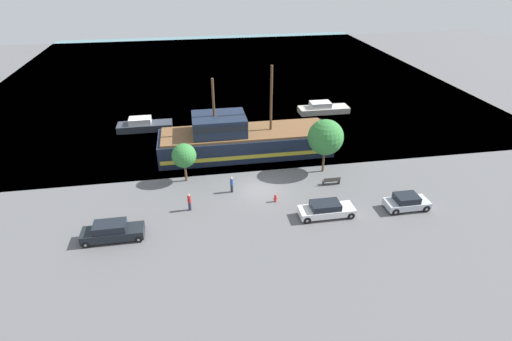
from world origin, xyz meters
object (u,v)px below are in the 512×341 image
Objects in this scene: parked_car_curb_mid at (407,202)px; bench_promenade_east at (331,181)px; pedestrian_walking_far at (189,202)px; pirate_ship at (243,139)px; fire_hydrant at (275,198)px; pedestrian_walking_near at (232,185)px; parked_car_curb_rear at (326,209)px; parked_car_curb_front at (112,231)px; moored_boat_outer at (323,108)px; moored_boat_dockside at (144,125)px.

bench_promenade_east is at bearing 134.99° from parked_car_curb_mid.
parked_car_curb_mid is 19.91m from pedestrian_walking_far.
pirate_ship is 5.32× the size of parked_car_curb_mid.
fire_hydrant is 0.43× the size of bench_promenade_east.
pedestrian_walking_near is (-15.49, 5.63, 0.12)m from parked_car_curb_mid.
parked_car_curb_mid is 2.24× the size of bench_promenade_east.
pedestrian_walking_far is at bearing -179.81° from fire_hydrant.
parked_car_curb_rear reaches higher than fire_hydrant.
parked_car_curb_rear is at bearing -37.91° from fire_hydrant.
fire_hydrant is (-3.96, 3.08, -0.31)m from parked_car_curb_rear.
parked_car_curb_front is 1.25× the size of parked_car_curb_mid.
bench_promenade_east is (-5.64, -20.14, -0.17)m from moored_boat_outer.
pirate_ship reaches higher than fire_hydrant.
moored_boat_outer is 25.37m from pedestrian_walking_near.
parked_car_curb_mid is (-0.31, -25.48, 0.11)m from moored_boat_outer.
pedestrian_walking_far is (-11.98, 3.06, 0.14)m from parked_car_curb_rear.
parked_car_curb_rear is (-7.99, -25.38, 0.11)m from moored_boat_outer.
moored_boat_dockside is 4.26× the size of pedestrian_walking_near.
pirate_ship reaches higher than moored_boat_dockside.
moored_boat_dockside is at bearing 87.93° from parked_car_curb_front.
parked_car_curb_mid is at bearing -46.76° from pirate_ship.
bench_promenade_east is 10.17m from pedestrian_walking_near.
bench_promenade_east is at bearing -47.89° from pirate_ship.
moored_boat_outer is (13.51, 11.44, -1.16)m from pirate_ship.
moored_boat_dockside is 23.32m from parked_car_curb_front.
moored_boat_dockside reaches higher than moored_boat_outer.
bench_promenade_east is 1.04× the size of pedestrian_walking_far.
bench_promenade_east is 1.07× the size of pedestrian_walking_near.
pirate_ship is 2.87× the size of moored_boat_outer.
parked_car_curb_front is 11.96m from pedestrian_walking_near.
moored_boat_outer is at bearing 48.18° from pedestrian_walking_far.
parked_car_curb_rear is (-7.68, 0.10, -0.00)m from parked_car_curb_mid.
pedestrian_walking_far is (-14.33, -2.18, 0.42)m from bench_promenade_east.
fire_hydrant is (1.57, -10.85, -1.36)m from pirate_ship.
pedestrian_walking_near is at bearing 144.72° from parked_car_curb_rear.
fire_hydrant is at bearing -32.39° from pedestrian_walking_near.
moored_boat_outer is at bearing 61.82° from fire_hydrant.
parked_car_curb_mid is at bearing -45.01° from bench_promenade_east.
pirate_ship is 15.14m from moored_boat_dockside.
parked_car_curb_front is 2.92× the size of pedestrian_walking_far.
pirate_ship is 11.81m from bench_promenade_east.
parked_car_curb_mid is at bearing -90.70° from moored_boat_outer.
pedestrian_walking_near is (-10.16, 0.29, 0.40)m from bench_promenade_east.
moored_boat_outer reaches higher than parked_car_curb_front.
pedestrian_walking_near reaches higher than bench_promenade_east.
moored_boat_outer is 1.48× the size of parked_car_curb_rear.
moored_boat_outer is 25.48m from parked_car_curb_mid.
moored_boat_outer is 20.92m from bench_promenade_east.
pirate_ship is 17.74m from moored_boat_outer.
moored_boat_dockside is 3.99× the size of bench_promenade_east.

